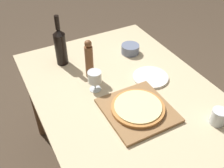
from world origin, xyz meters
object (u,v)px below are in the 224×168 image
at_px(pizza, 138,107).
at_px(pepper_mill, 89,60).
at_px(wine_bottle, 60,46).
at_px(small_bowl, 130,49).
at_px(wine_glass, 95,78).

height_order(pizza, pepper_mill, pepper_mill).
distance_m(wine_bottle, small_bowl, 0.47).
height_order(wine_glass, small_bowl, wine_glass).
bearing_deg(small_bowl, wine_glass, -147.64).
distance_m(wine_glass, small_bowl, 0.45).
xyz_separation_m(pizza, pepper_mill, (-0.09, 0.39, 0.09)).
bearing_deg(pepper_mill, pizza, -76.64).
xyz_separation_m(wine_glass, small_bowl, (0.37, 0.24, -0.06)).
xyz_separation_m(wine_bottle, pepper_mill, (0.10, -0.21, -0.01)).
xyz_separation_m(wine_bottle, wine_glass, (0.07, -0.34, -0.04)).
xyz_separation_m(pizza, small_bowl, (0.25, 0.50, 0.00)).
distance_m(pizza, small_bowl, 0.56).
bearing_deg(wine_bottle, wine_glass, -77.65).
bearing_deg(pizza, wine_bottle, 107.85).
bearing_deg(wine_bottle, pizza, -72.15).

